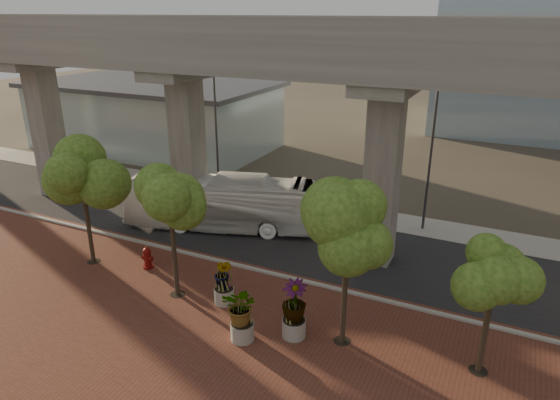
% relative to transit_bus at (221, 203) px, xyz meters
% --- Properties ---
extents(ground, '(160.00, 160.00, 0.00)m').
position_rel_transit_bus_xyz_m(ground, '(3.78, -1.98, -1.64)').
color(ground, '#393429').
rests_on(ground, ground).
extents(brick_plaza, '(70.00, 13.00, 0.06)m').
position_rel_transit_bus_xyz_m(brick_plaza, '(3.78, -9.98, -1.61)').
color(brick_plaza, brown).
rests_on(brick_plaza, ground).
extents(asphalt_road, '(90.00, 8.00, 0.04)m').
position_rel_transit_bus_xyz_m(asphalt_road, '(3.78, 0.02, -1.62)').
color(asphalt_road, black).
rests_on(asphalt_road, ground).
extents(curb_strip, '(70.00, 0.25, 0.16)m').
position_rel_transit_bus_xyz_m(curb_strip, '(3.78, -3.98, -1.56)').
color(curb_strip, '#A09D95').
rests_on(curb_strip, ground).
extents(far_sidewalk, '(90.00, 3.00, 0.06)m').
position_rel_transit_bus_xyz_m(far_sidewalk, '(3.78, 5.52, -1.61)').
color(far_sidewalk, '#A09D95').
rests_on(far_sidewalk, ground).
extents(transit_viaduct, '(72.00, 5.60, 12.40)m').
position_rel_transit_bus_xyz_m(transit_viaduct, '(3.78, 0.02, 5.64)').
color(transit_viaduct, '#9A988C').
rests_on(transit_viaduct, ground).
extents(station_pavilion, '(23.00, 13.00, 6.30)m').
position_rel_transit_bus_xyz_m(station_pavilion, '(-16.22, 14.02, 1.57)').
color(station_pavilion, '#A7BDBF').
rests_on(station_pavilion, ground).
extents(transit_bus, '(12.09, 6.06, 3.29)m').
position_rel_transit_bus_xyz_m(transit_bus, '(0.00, 0.00, 0.00)').
color(transit_bus, white).
rests_on(transit_bus, ground).
extents(fire_hydrant, '(0.61, 0.54, 1.21)m').
position_rel_transit_bus_xyz_m(fire_hydrant, '(-0.68, -6.16, -1.00)').
color(fire_hydrant, maroon).
rests_on(fire_hydrant, ground).
extents(planter_front, '(2.15, 2.15, 2.37)m').
position_rel_transit_bus_xyz_m(planter_front, '(6.77, -9.28, -0.15)').
color(planter_front, gray).
rests_on(planter_front, ground).
extents(planter_right, '(2.40, 2.40, 2.57)m').
position_rel_transit_bus_xyz_m(planter_right, '(8.58, -8.18, -0.03)').
color(planter_right, '#AAA89A').
rests_on(planter_right, ground).
extents(planter_left, '(2.05, 2.05, 2.25)m').
position_rel_transit_bus_xyz_m(planter_left, '(4.65, -7.26, -0.22)').
color(planter_left, '#A09A91').
rests_on(planter_left, ground).
extents(street_tree_far_west, '(4.12, 4.12, 6.45)m').
position_rel_transit_bus_xyz_m(street_tree_far_west, '(-3.77, -6.90, 2.97)').
color(street_tree_far_west, '#403524').
rests_on(street_tree_far_west, ground).
extents(street_tree_near_west, '(3.85, 3.85, 6.74)m').
position_rel_transit_bus_xyz_m(street_tree_near_west, '(2.28, -7.63, 3.38)').
color(street_tree_near_west, '#403524').
rests_on(street_tree_near_west, ground).
extents(street_tree_near_east, '(4.21, 4.21, 6.92)m').
position_rel_transit_bus_xyz_m(street_tree_near_east, '(10.49, -7.64, 3.40)').
color(street_tree_near_east, '#403524').
rests_on(street_tree_near_east, ground).
extents(street_tree_far_east, '(3.18, 3.18, 5.38)m').
position_rel_transit_bus_xyz_m(street_tree_far_east, '(15.67, -7.13, 2.32)').
color(street_tree_far_east, '#403524').
rests_on(street_tree_far_east, ground).
extents(streetlamp_west, '(0.44, 1.29, 8.88)m').
position_rel_transit_bus_xyz_m(streetlamp_west, '(-3.73, 5.40, 3.54)').
color(streetlamp_west, '#333439').
rests_on(streetlamp_west, ground).
extents(streetlamp_east, '(0.45, 1.31, 9.05)m').
position_rel_transit_bus_xyz_m(streetlamp_east, '(11.27, 5.07, 3.63)').
color(streetlamp_east, '#333238').
rests_on(streetlamp_east, ground).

